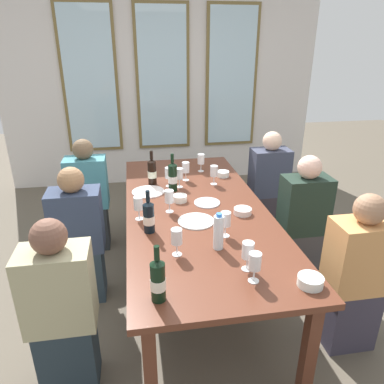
{
  "coord_description": "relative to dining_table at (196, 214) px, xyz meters",
  "views": [
    {
      "loc": [
        -0.45,
        -2.51,
        1.94
      ],
      "look_at": [
        0.0,
        0.18,
        0.79
      ],
      "focal_mm": 33.97,
      "sensor_mm": 36.0,
      "label": 1
    }
  ],
  "objects": [
    {
      "name": "ground_plane",
      "position": [
        0.0,
        0.0,
        -0.68
      ],
      "size": [
        12.0,
        12.0,
        0.0
      ],
      "primitive_type": "plane",
      "color": "brown"
    },
    {
      "name": "back_wall_with_windows",
      "position": [
        0.0,
        2.59,
        0.77
      ],
      "size": [
        4.27,
        0.1,
        2.9
      ],
      "color": "silver",
      "rests_on": "ground"
    },
    {
      "name": "dining_table",
      "position": [
        0.0,
        0.0,
        0.0
      ],
      "size": [
        1.07,
        2.45,
        0.74
      ],
      "color": "#5B2D1E",
      "rests_on": "ground"
    },
    {
      "name": "white_plate_0",
      "position": [
        -0.04,
        -0.24,
        0.07
      ],
      "size": [
        0.26,
        0.26,
        0.01
      ],
      "primitive_type": "cylinder",
      "color": "white",
      "rests_on": "dining_table"
    },
    {
      "name": "white_plate_1",
      "position": [
        0.1,
        0.05,
        0.07
      ],
      "size": [
        0.21,
        0.21,
        0.01
      ],
      "primitive_type": "cylinder",
      "color": "white",
      "rests_on": "dining_table"
    },
    {
      "name": "white_plate_2",
      "position": [
        -0.35,
        0.35,
        0.07
      ],
      "size": [
        0.28,
        0.28,
        0.01
      ],
      "primitive_type": "cylinder",
      "color": "white",
      "rests_on": "dining_table"
    },
    {
      "name": "wine_bottle_0",
      "position": [
        -0.3,
        0.54,
        0.18
      ],
      "size": [
        0.08,
        0.08,
        0.31
      ],
      "color": "black",
      "rests_on": "dining_table"
    },
    {
      "name": "wine_bottle_1",
      "position": [
        -0.14,
        0.36,
        0.19
      ],
      "size": [
        0.08,
        0.08,
        0.33
      ],
      "color": "black",
      "rests_on": "dining_table"
    },
    {
      "name": "wine_bottle_2",
      "position": [
        -0.38,
        -0.33,
        0.18
      ],
      "size": [
        0.08,
        0.08,
        0.3
      ],
      "color": "black",
      "rests_on": "dining_table"
    },
    {
      "name": "wine_bottle_3",
      "position": [
        -0.37,
        -1.04,
        0.18
      ],
      "size": [
        0.08,
        0.08,
        0.31
      ],
      "color": "black",
      "rests_on": "dining_table"
    },
    {
      "name": "tasting_bowl_0",
      "position": [
        0.32,
        -0.18,
        0.09
      ],
      "size": [
        0.13,
        0.13,
        0.04
      ],
      "primitive_type": "cylinder",
      "color": "white",
      "rests_on": "dining_table"
    },
    {
      "name": "tasting_bowl_1",
      "position": [
        0.37,
        0.63,
        0.09
      ],
      "size": [
        0.12,
        0.12,
        0.05
      ],
      "primitive_type": "cylinder",
      "color": "white",
      "rests_on": "dining_table"
    },
    {
      "name": "tasting_bowl_2",
      "position": [
        -0.11,
        0.13,
        0.09
      ],
      "size": [
        0.11,
        0.11,
        0.05
      ],
      "primitive_type": "cylinder",
      "color": "white",
      "rests_on": "dining_table"
    },
    {
      "name": "tasting_bowl_3",
      "position": [
        0.42,
        -1.06,
        0.09
      ],
      "size": [
        0.14,
        0.14,
        0.05
      ],
      "primitive_type": "cylinder",
      "color": "white",
      "rests_on": "dining_table"
    },
    {
      "name": "water_bottle",
      "position": [
        0.03,
        -0.62,
        0.18
      ],
      "size": [
        0.06,
        0.06,
        0.24
      ],
      "color": "white",
      "rests_on": "dining_table"
    },
    {
      "name": "wine_glass_0",
      "position": [
        0.01,
        0.58,
        0.18
      ],
      "size": [
        0.07,
        0.07,
        0.17
      ],
      "color": "white",
      "rests_on": "dining_table"
    },
    {
      "name": "wine_glass_1",
      "position": [
        0.11,
        -0.48,
        0.18
      ],
      "size": [
        0.07,
        0.07,
        0.17
      ],
      "color": "white",
      "rests_on": "dining_table"
    },
    {
      "name": "wine_glass_2",
      "position": [
        0.24,
        0.45,
        0.18
      ],
      "size": [
        0.07,
        0.07,
        0.17
      ],
      "color": "white",
      "rests_on": "dining_table"
    },
    {
      "name": "wine_glass_3",
      "position": [
        -0.21,
        -0.05,
        0.18
      ],
      "size": [
        0.07,
        0.07,
        0.17
      ],
      "color": "white",
      "rests_on": "dining_table"
    },
    {
      "name": "wine_glass_4",
      "position": [
        -0.16,
        0.46,
        0.18
      ],
      "size": [
        0.07,
        0.07,
        0.17
      ],
      "color": "white",
      "rests_on": "dining_table"
    },
    {
      "name": "wine_glass_5",
      "position": [
        0.19,
        0.81,
        0.18
      ],
      "size": [
        0.07,
        0.07,
        0.17
      ],
      "color": "white",
      "rests_on": "dining_table"
    },
    {
      "name": "wine_glass_6",
      "position": [
        -0.07,
        0.43,
        0.18
      ],
      "size": [
        0.07,
        0.07,
        0.17
      ],
      "color": "white",
      "rests_on": "dining_table"
    },
    {
      "name": "wine_glass_7",
      "position": [
        -0.44,
        -0.14,
        0.18
      ],
      "size": [
        0.07,
        0.07,
        0.17
      ],
      "color": "white",
      "rests_on": "dining_table"
    },
    {
      "name": "wine_glass_8",
      "position": [
        0.14,
        -0.98,
        0.18
      ],
      "size": [
        0.07,
        0.07,
        0.17
      ],
      "color": "white",
      "rests_on": "dining_table"
    },
    {
      "name": "wine_glass_9",
      "position": [
        0.14,
        -0.86,
        0.18
      ],
      "size": [
        0.07,
        0.07,
        0.17
      ],
      "color": "white",
      "rests_on": "dining_table"
    },
    {
      "name": "wine_glass_10",
      "position": [
        -0.23,
        -0.65,
        0.18
      ],
      "size": [
        0.07,
        0.07,
        0.17
      ],
      "color": "white",
      "rests_on": "dining_table"
    },
    {
      "name": "seated_person_0",
      "position": [
        -0.91,
        0.81,
        -0.15
      ],
      "size": [
        0.38,
        0.24,
        1.11
      ],
      "color": "#2A2E30",
      "rests_on": "ground"
    },
    {
      "name": "seated_person_1",
      "position": [
        0.91,
        0.8,
        -0.15
      ],
      "size": [
        0.38,
        0.24,
        1.11
      ],
      "color": "#383037",
      "rests_on": "ground"
    },
    {
      "name": "seated_person_2",
      "position": [
        -0.91,
        -0.8,
        -0.15
      ],
      "size": [
        0.38,
        0.24,
        1.11
      ],
      "color": "#222F38",
      "rests_on": "ground"
    },
    {
      "name": "seated_person_3",
      "position": [
        0.91,
        -0.78,
        -0.15
      ],
      "size": [
        0.38,
        0.24,
        1.11
      ],
      "color": "#363140",
      "rests_on": "ground"
    },
    {
      "name": "seated_person_4",
      "position": [
        -0.91,
        0.02,
        -0.15
      ],
      "size": [
        0.38,
        0.24,
        1.11
      ],
      "color": "#293743",
      "rests_on": "ground"
    },
    {
      "name": "seated_person_5",
      "position": [
        0.91,
        -0.01,
        -0.15
      ],
      "size": [
        0.38,
        0.24,
        1.11
      ],
      "color": "#3A393C",
      "rests_on": "ground"
    }
  ]
}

